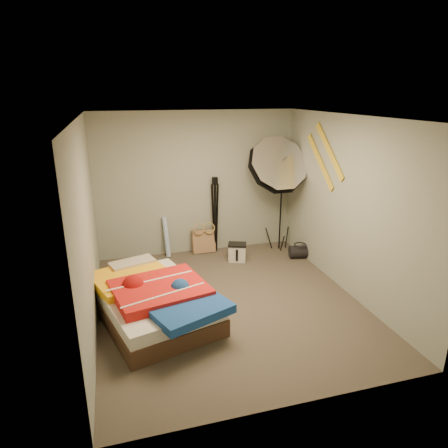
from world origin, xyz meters
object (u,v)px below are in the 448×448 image
object	(u,v)px
duffel_bag	(300,252)
photo_umbrella	(276,166)
tote_bag	(204,241)
wrapping_roll	(166,237)
bed	(154,300)
camera_case	(237,253)
camera_tripod	(215,210)

from	to	relation	value
duffel_bag	photo_umbrella	size ratio (longest dim) A/B	0.17
tote_bag	wrapping_roll	size ratio (longest dim) A/B	0.59
bed	photo_umbrella	world-z (taller)	photo_umbrella
camera_case	wrapping_roll	bearing A→B (deg)	174.61
tote_bag	photo_umbrella	world-z (taller)	photo_umbrella
bed	camera_tripod	size ratio (longest dim) A/B	1.51
wrapping_roll	camera_tripod	xyz separation A→B (m)	(0.89, -0.03, 0.44)
tote_bag	camera_case	world-z (taller)	tote_bag
wrapping_roll	camera_tripod	distance (m)	0.99
camera_case	duffel_bag	world-z (taller)	camera_case
camera_case	duffel_bag	distance (m)	1.12
duffel_bag	photo_umbrella	distance (m)	1.55
camera_case	photo_umbrella	xyz separation A→B (m)	(0.75, 0.19, 1.43)
photo_umbrella	bed	bearing A→B (deg)	-144.65
camera_case	duffel_bag	bearing A→B (deg)	11.59
tote_bag	camera_tripod	size ratio (longest dim) A/B	0.30
camera_tripod	camera_case	bearing A→B (deg)	-64.62
camera_case	photo_umbrella	bearing A→B (deg)	35.17
camera_case	camera_tripod	xyz separation A→B (m)	(-0.25, 0.53, 0.65)
wrapping_roll	photo_umbrella	xyz separation A→B (m)	(1.88, -0.36, 1.22)
photo_umbrella	camera_tripod	xyz separation A→B (m)	(-1.00, 0.33, -0.78)
camera_tripod	tote_bag	bearing A→B (deg)	173.39
wrapping_roll	duffel_bag	bearing A→B (deg)	-18.01
camera_tripod	duffel_bag	bearing A→B (deg)	-27.45
wrapping_roll	bed	distance (m)	2.06
tote_bag	bed	size ratio (longest dim) A/B	0.20
bed	tote_bag	bearing A→B (deg)	60.96
camera_case	bed	bearing A→B (deg)	-116.78
bed	camera_tripod	xyz separation A→B (m)	(1.33, 1.99, 0.53)
tote_bag	camera_case	bearing A→B (deg)	-51.41
wrapping_roll	photo_umbrella	distance (m)	2.27
bed	wrapping_roll	bearing A→B (deg)	77.44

